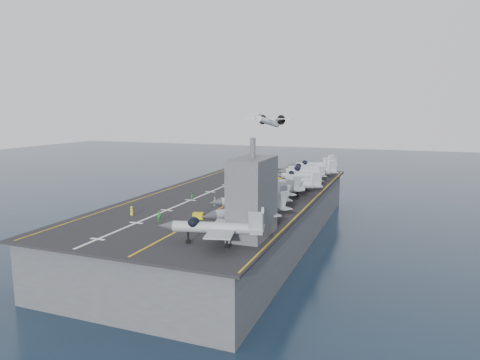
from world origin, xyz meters
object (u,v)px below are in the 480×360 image
(tow_cart_a, at_px, (198,216))
(transport_plane, at_px, (268,122))
(island_superstructure, at_px, (253,188))
(fighter_jet_0, at_px, (217,227))

(tow_cart_a, xyz_separation_m, transport_plane, (-14.00, 87.35, 14.22))
(island_superstructure, distance_m, fighter_jet_0, 8.36)
(island_superstructure, relative_size, tow_cart_a, 7.35)
(island_superstructure, distance_m, transport_plane, 97.60)
(fighter_jet_0, xyz_separation_m, transport_plane, (-23.17, 99.70, 12.09))
(island_superstructure, relative_size, fighter_jet_0, 0.86)
(island_superstructure, xyz_separation_m, fighter_jet_0, (-3.22, -6.02, -4.82))
(island_superstructure, height_order, fighter_jet_0, island_superstructure)
(fighter_jet_0, distance_m, transport_plane, 103.07)
(island_superstructure, xyz_separation_m, transport_plane, (-26.39, 93.68, 7.26))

